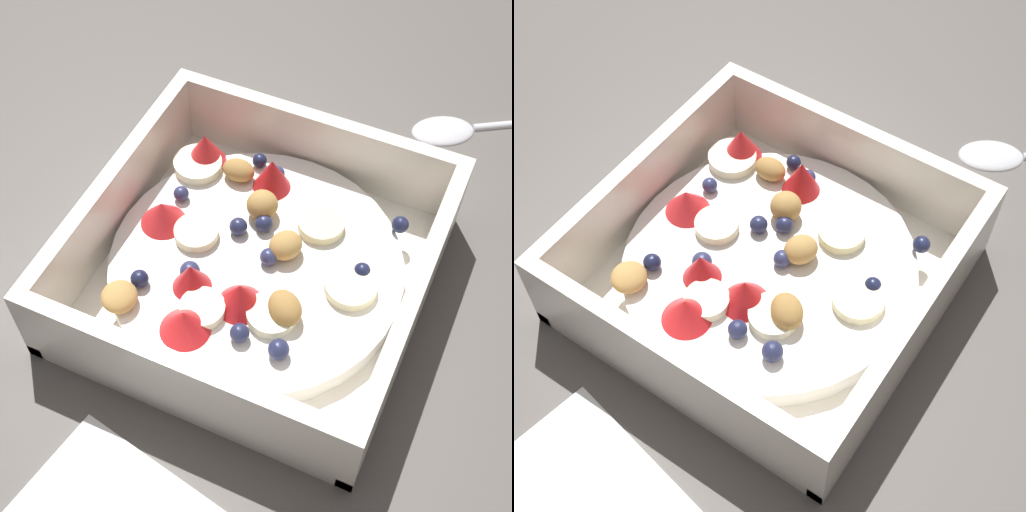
{
  "view_description": "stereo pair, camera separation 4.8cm",
  "coord_description": "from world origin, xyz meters",
  "views": [
    {
      "loc": [
        -0.25,
        -0.1,
        0.42
      ],
      "look_at": [
        0.01,
        0.01,
        0.03
      ],
      "focal_mm": 53.82,
      "sensor_mm": 36.0,
      "label": 1
    },
    {
      "loc": [
        -0.23,
        -0.14,
        0.42
      ],
      "look_at": [
        0.01,
        0.01,
        0.03
      ],
      "focal_mm": 53.82,
      "sensor_mm": 36.0,
      "label": 2
    }
  ],
  "objects": [
    {
      "name": "ground_plane",
      "position": [
        0.0,
        0.0,
        0.0
      ],
      "size": [
        2.4,
        2.4,
        0.0
      ],
      "primitive_type": "plane",
      "color": "#56514C"
    },
    {
      "name": "fruit_bowl",
      "position": [
        0.01,
        0.02,
        0.02
      ],
      "size": [
        0.21,
        0.21,
        0.06
      ],
      "color": "white",
      "rests_on": "ground"
    }
  ]
}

